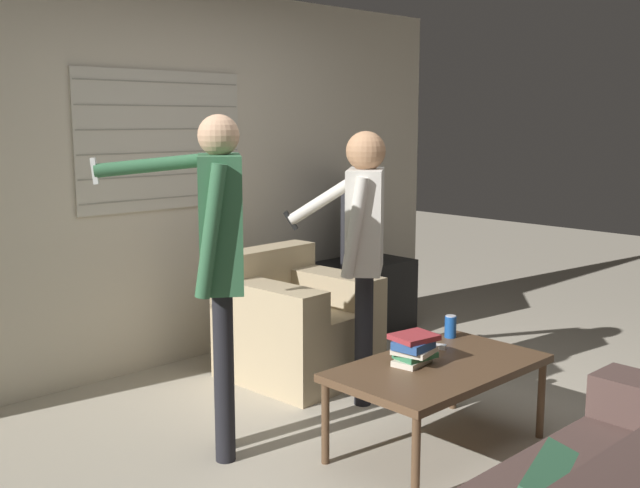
% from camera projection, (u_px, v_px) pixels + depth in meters
% --- Properties ---
extents(ground_plane, '(16.00, 16.00, 0.00)m').
position_uv_depth(ground_plane, '(393.00, 453.00, 3.81)').
color(ground_plane, '#B2A893').
extents(wall_back, '(5.20, 0.08, 2.55)m').
position_uv_depth(wall_back, '(168.00, 178.00, 5.05)').
color(wall_back, beige).
rests_on(wall_back, ground_plane).
extents(armchair_beige, '(0.84, 0.89, 0.82)m').
position_uv_depth(armchair_beige, '(294.00, 324.00, 4.91)').
color(armchair_beige, tan).
rests_on(armchair_beige, ground_plane).
extents(coffee_table, '(1.12, 0.65, 0.46)m').
position_uv_depth(coffee_table, '(439.00, 371.00, 3.77)').
color(coffee_table, brown).
rests_on(coffee_table, ground_plane).
extents(tv_stand, '(0.86, 0.51, 0.56)m').
position_uv_depth(tv_stand, '(358.00, 297.00, 5.93)').
color(tv_stand, black).
rests_on(tv_stand, ground_plane).
extents(tv, '(0.67, 0.58, 0.61)m').
position_uv_depth(tv, '(358.00, 224.00, 5.83)').
color(tv, '#2D2D33').
rests_on(tv, tv_stand).
extents(person_left_standing, '(0.59, 0.81, 1.70)m').
position_uv_depth(person_left_standing, '(218.00, 243.00, 3.62)').
color(person_left_standing, black).
rests_on(person_left_standing, ground_plane).
extents(person_right_standing, '(0.51, 0.77, 1.61)m').
position_uv_depth(person_right_standing, '(363.00, 233.00, 4.36)').
color(person_right_standing, black).
rests_on(person_right_standing, ground_plane).
extents(book_stack, '(0.24, 0.22, 0.15)m').
position_uv_depth(book_stack, '(414.00, 349.00, 3.75)').
color(book_stack, beige).
rests_on(book_stack, coffee_table).
extents(soda_can, '(0.07, 0.07, 0.13)m').
position_uv_depth(soda_can, '(450.00, 327.00, 4.22)').
color(soda_can, '#194C9E').
rests_on(soda_can, coffee_table).
extents(spare_remote, '(0.09, 0.13, 0.02)m').
position_uv_depth(spare_remote, '(434.00, 346.00, 4.02)').
color(spare_remote, white).
rests_on(spare_remote, coffee_table).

